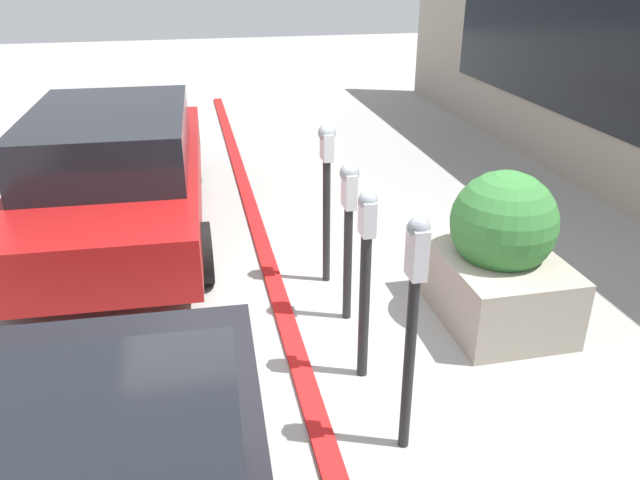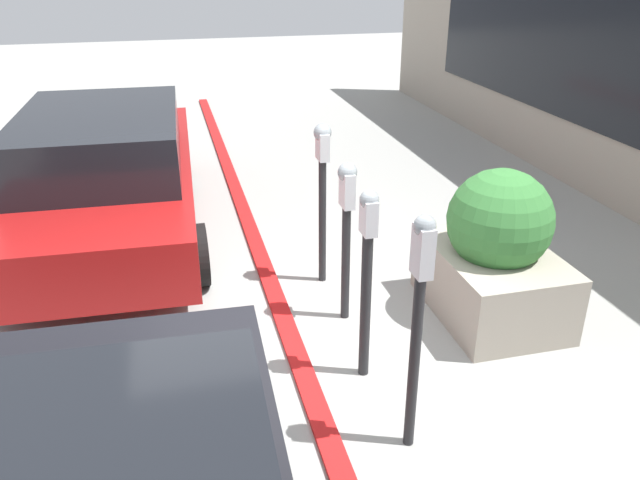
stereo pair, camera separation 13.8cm
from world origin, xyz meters
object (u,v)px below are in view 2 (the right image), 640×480
object	(u,v)px
parking_meter_nearest	(419,304)
parking_meter_middle	(347,215)
planter_box	(495,254)
parking_meter_second	(367,265)
parking_meter_fourth	(322,176)
parked_car_middle	(107,172)

from	to	relation	value
parking_meter_nearest	parking_meter_middle	size ratio (longest dim) A/B	1.14
parking_meter_middle	planter_box	xyz separation A→B (m)	(-0.25, -1.26, -0.39)
parking_meter_second	parking_meter_fourth	world-z (taller)	parking_meter_fourth
parked_car_middle	parking_meter_middle	bearing A→B (deg)	-136.90
parking_meter_second	parking_meter_middle	size ratio (longest dim) A/B	1.05
parking_meter_second	planter_box	world-z (taller)	parking_meter_second
parking_meter_middle	parking_meter_fourth	size ratio (longest dim) A/B	0.91
parking_meter_nearest	parked_car_middle	distance (m)	4.43
parking_meter_second	parking_meter_middle	world-z (taller)	parking_meter_second
parked_car_middle	parking_meter_nearest	bearing A→B (deg)	-150.97
parking_meter_second	planter_box	distance (m)	1.50
parking_meter_nearest	parking_meter_middle	world-z (taller)	parking_meter_nearest
parking_meter_nearest	planter_box	bearing A→B (deg)	-43.71
parking_meter_nearest	parking_meter_second	bearing A→B (deg)	4.35
parking_meter_fourth	parking_meter_middle	bearing A→B (deg)	-177.99
parking_meter_fourth	planter_box	distance (m)	1.68
planter_box	parking_meter_second	bearing A→B (deg)	112.69
parking_meter_fourth	parked_car_middle	bearing A→B (deg)	51.03
planter_box	parked_car_middle	xyz separation A→B (m)	(2.58, 3.30, 0.16)
parking_meter_middle	parking_meter_fourth	distance (m)	0.71
parking_meter_nearest	parked_car_middle	world-z (taller)	parking_meter_nearest
parking_meter_nearest	planter_box	xyz separation A→B (m)	(1.35, -1.29, -0.47)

